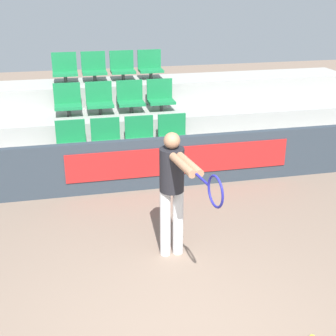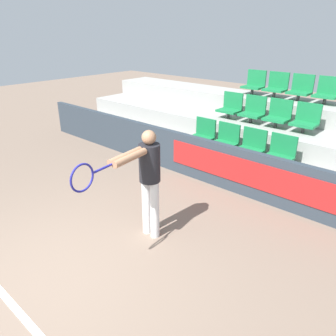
# 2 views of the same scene
# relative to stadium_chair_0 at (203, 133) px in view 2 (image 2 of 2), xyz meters

# --- Properties ---
(ground_plane) EXTENTS (30.00, 30.00, 0.00)m
(ground_plane) POSITION_rel_stadium_chair_0_xyz_m (0.89, -4.31, -0.68)
(ground_plane) COLOR #7A6656
(court_baseline) EXTENTS (4.90, 0.08, 0.01)m
(court_baseline) POSITION_rel_stadium_chair_0_xyz_m (0.89, -4.75, -0.68)
(court_baseline) COLOR white
(court_baseline) RESTS_ON ground
(barrier_wall) EXTENTS (10.88, 0.14, 0.86)m
(barrier_wall) POSITION_rel_stadium_chair_0_xyz_m (0.91, -0.74, -0.25)
(barrier_wall) COLOR #2D3842
(barrier_wall) RESTS_ON ground
(bleacher_tier_front) EXTENTS (10.48, 1.07, 0.42)m
(bleacher_tier_front) POSITION_rel_stadium_chair_0_xyz_m (0.89, -0.13, -0.47)
(bleacher_tier_front) COLOR #9E9E99
(bleacher_tier_front) RESTS_ON ground
(bleacher_tier_middle) EXTENTS (10.48, 1.07, 0.83)m
(bleacher_tier_middle) POSITION_rel_stadium_chair_0_xyz_m (0.89, 0.94, -0.27)
(bleacher_tier_middle) COLOR #9E9E99
(bleacher_tier_middle) RESTS_ON ground
(bleacher_tier_back) EXTENTS (10.48, 1.07, 1.25)m
(bleacher_tier_back) POSITION_rel_stadium_chair_0_xyz_m (0.89, 2.01, -0.06)
(bleacher_tier_back) COLOR #9E9E99
(bleacher_tier_back) RESTS_ON ground
(stadium_chair_0) EXTENTS (0.50, 0.39, 0.59)m
(stadium_chair_0) POSITION_rel_stadium_chair_0_xyz_m (0.00, 0.00, 0.00)
(stadium_chair_0) COLOR #333333
(stadium_chair_0) RESTS_ON bleacher_tier_front
(stadium_chair_1) EXTENTS (0.50, 0.39, 0.59)m
(stadium_chair_1) POSITION_rel_stadium_chair_0_xyz_m (0.59, 0.00, 0.00)
(stadium_chair_1) COLOR #333333
(stadium_chair_1) RESTS_ON bleacher_tier_front
(stadium_chair_2) EXTENTS (0.50, 0.39, 0.59)m
(stadium_chair_2) POSITION_rel_stadium_chair_0_xyz_m (1.18, 0.00, 0.00)
(stadium_chair_2) COLOR #333333
(stadium_chair_2) RESTS_ON bleacher_tier_front
(stadium_chair_3) EXTENTS (0.50, 0.39, 0.59)m
(stadium_chair_3) POSITION_rel_stadium_chair_0_xyz_m (1.77, 0.00, 0.00)
(stadium_chair_3) COLOR #333333
(stadium_chair_3) RESTS_ON bleacher_tier_front
(stadium_chair_4) EXTENTS (0.50, 0.39, 0.59)m
(stadium_chair_4) POSITION_rel_stadium_chair_0_xyz_m (0.00, 1.07, 0.42)
(stadium_chair_4) COLOR #333333
(stadium_chair_4) RESTS_ON bleacher_tier_middle
(stadium_chair_5) EXTENTS (0.50, 0.39, 0.59)m
(stadium_chair_5) POSITION_rel_stadium_chair_0_xyz_m (0.59, 1.07, 0.42)
(stadium_chair_5) COLOR #333333
(stadium_chair_5) RESTS_ON bleacher_tier_middle
(stadium_chair_6) EXTENTS (0.50, 0.39, 0.59)m
(stadium_chair_6) POSITION_rel_stadium_chair_0_xyz_m (1.18, 1.07, 0.42)
(stadium_chair_6) COLOR #333333
(stadium_chair_6) RESTS_ON bleacher_tier_middle
(stadium_chair_7) EXTENTS (0.50, 0.39, 0.59)m
(stadium_chair_7) POSITION_rel_stadium_chair_0_xyz_m (1.77, 1.07, 0.42)
(stadium_chair_7) COLOR #333333
(stadium_chair_7) RESTS_ON bleacher_tier_middle
(stadium_chair_8) EXTENTS (0.50, 0.39, 0.59)m
(stadium_chair_8) POSITION_rel_stadium_chair_0_xyz_m (0.00, 2.13, 0.83)
(stadium_chair_8) COLOR #333333
(stadium_chair_8) RESTS_ON bleacher_tier_back
(stadium_chair_9) EXTENTS (0.50, 0.39, 0.59)m
(stadium_chair_9) POSITION_rel_stadium_chair_0_xyz_m (0.59, 2.13, 0.83)
(stadium_chair_9) COLOR #333333
(stadium_chair_9) RESTS_ON bleacher_tier_back
(stadium_chair_10) EXTENTS (0.50, 0.39, 0.59)m
(stadium_chair_10) POSITION_rel_stadium_chair_0_xyz_m (1.18, 2.13, 0.83)
(stadium_chair_10) COLOR #333333
(stadium_chair_10) RESTS_ON bleacher_tier_back
(stadium_chair_11) EXTENTS (0.50, 0.39, 0.59)m
(stadium_chair_11) POSITION_rel_stadium_chair_0_xyz_m (1.77, 2.13, 0.83)
(stadium_chair_11) COLOR #333333
(stadium_chair_11) RESTS_ON bleacher_tier_back
(tennis_player) EXTENTS (0.33, 1.46, 1.59)m
(tennis_player) POSITION_rel_stadium_chair_0_xyz_m (1.12, -2.84, 0.29)
(tennis_player) COLOR silver
(tennis_player) RESTS_ON ground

